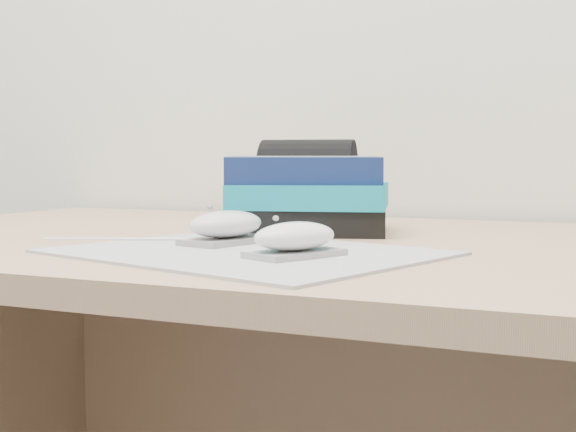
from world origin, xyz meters
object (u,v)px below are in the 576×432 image
at_px(mouse_rear, 226,227).
at_px(mouse_front, 295,239).
at_px(pouch, 308,185).
at_px(book_stack, 309,195).
at_px(desk, 398,411).

height_order(mouse_rear, mouse_front, mouse_rear).
distance_m(mouse_rear, pouch, 0.28).
height_order(mouse_front, book_stack, book_stack).
bearing_deg(mouse_rear, pouch, 91.73).
distance_m(desk, mouse_front, 0.37).
distance_m(book_stack, pouch, 0.08).
height_order(book_stack, pouch, pouch).
distance_m(desk, pouch, 0.36).
bearing_deg(desk, pouch, 151.36).
xyz_separation_m(mouse_rear, pouch, (-0.01, 0.28, 0.04)).
relative_size(desk, pouch, 10.29).
relative_size(book_stack, pouch, 1.67).
bearing_deg(mouse_front, mouse_rear, 146.58).
bearing_deg(mouse_front, desk, 82.29).
distance_m(mouse_front, book_stack, 0.31).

